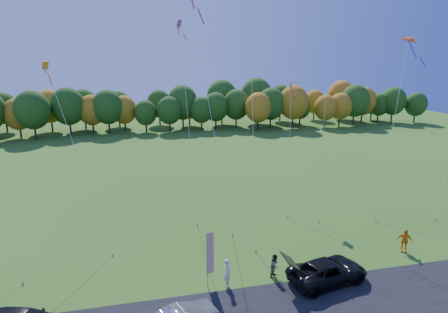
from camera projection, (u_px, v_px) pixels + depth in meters
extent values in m
plane|color=#2F5F19|center=(243.00, 278.00, 23.69)|extent=(160.00, 160.00, 0.00)
imported|color=black|center=(328.00, 271.00, 23.18)|extent=(5.83, 3.49, 1.52)
imported|color=silver|center=(228.00, 272.00, 22.66)|extent=(0.53, 0.75, 1.94)
imported|color=gray|center=(275.00, 266.00, 23.72)|extent=(0.99, 0.99, 1.62)
imported|color=orange|center=(404.00, 240.00, 26.85)|extent=(1.16, 0.95, 1.85)
cylinder|color=#999999|center=(207.00, 259.00, 22.44)|extent=(0.06, 0.06, 3.82)
cube|color=red|center=(210.00, 253.00, 22.45)|extent=(0.47, 0.15, 2.86)
cube|color=navy|center=(210.00, 238.00, 22.20)|extent=(0.47, 0.14, 0.74)
cylinder|color=#4C3F33|center=(232.00, 236.00, 29.35)|extent=(0.08, 0.08, 0.20)
cylinder|color=#4C3F33|center=(319.00, 222.00, 31.95)|extent=(0.08, 0.08, 0.20)
cylinder|color=#4C3F33|center=(256.00, 252.00, 26.85)|extent=(0.08, 0.08, 0.20)
cylinder|color=#4C3F33|center=(376.00, 221.00, 32.11)|extent=(0.08, 0.08, 0.20)
cube|color=#E25919|center=(409.00, 40.00, 37.39)|extent=(3.55, 1.23, 1.34)
cylinder|color=#4C3F33|center=(113.00, 255.00, 26.40)|extent=(0.08, 0.08, 0.20)
cube|color=orange|center=(45.00, 65.00, 27.75)|extent=(1.10, 1.10, 1.31)
cylinder|color=#4C3F33|center=(23.00, 284.00, 22.91)|extent=(0.08, 0.08, 0.20)
cylinder|color=#4C3F33|center=(288.00, 217.00, 32.96)|extent=(0.08, 0.08, 0.20)
cube|color=silver|center=(291.00, 84.00, 36.85)|extent=(1.33, 1.33, 1.58)
cylinder|color=#4C3F33|center=(197.00, 225.00, 31.19)|extent=(0.08, 0.08, 0.20)
cube|color=#C34196|center=(179.00, 24.00, 32.12)|extent=(1.14, 1.14, 1.35)
cylinder|color=#4C3F33|center=(435.00, 220.00, 32.32)|extent=(0.08, 0.08, 0.20)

